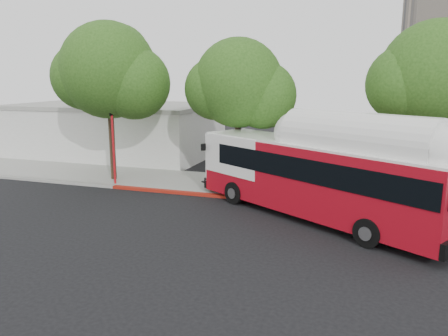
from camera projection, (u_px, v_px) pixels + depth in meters
The scene contains 10 objects.
ground at pixel (221, 222), 19.75m from camera, with size 120.00×120.00×0.00m, color black.
sidewalk at pixel (256, 187), 25.78m from camera, with size 60.00×5.00×0.15m, color gray.
curb_strip at pixel (244, 198), 23.36m from camera, with size 60.00×0.30×0.15m, color gray.
red_curb_segment at pixel (192, 194), 24.28m from camera, with size 10.00×0.32×0.16m, color maroon.
street_tree_left at pixel (116, 74), 26.16m from camera, with size 6.67×5.80×9.74m.
street_tree_mid at pixel (245, 87), 24.36m from camera, with size 5.75×5.00×8.62m.
street_tree_right at pixel (445, 81), 21.05m from camera, with size 6.21×5.40×9.18m.
low_commercial_bldg at pixel (116, 129), 36.59m from camera, with size 16.20×10.20×4.25m.
transit_bus at pixel (317, 179), 19.90m from camera, with size 12.88×9.15×4.04m.
signal_pole at pixel (113, 148), 25.85m from camera, with size 0.13×0.42×4.48m.
Camera 1 is at (5.96, -17.86, 6.45)m, focal length 35.00 mm.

